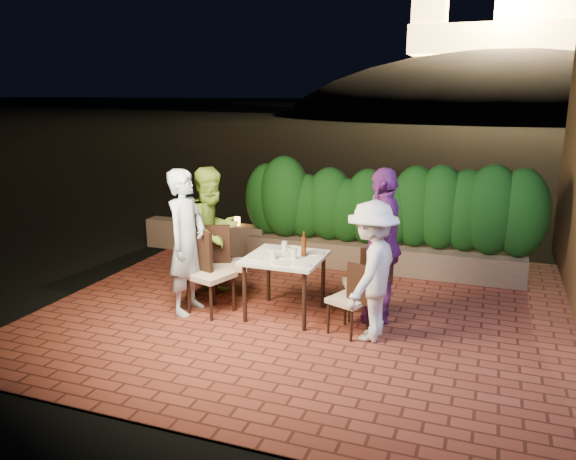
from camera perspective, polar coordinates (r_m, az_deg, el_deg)
The scene contains 29 objects.
ground at distance 6.76m, azimuth 3.70°, elevation -9.60°, with size 400.00×400.00×0.00m, color black.
terrace_floor at distance 7.22m, azimuth 4.84°, elevation -8.50°, with size 7.00×6.00×0.15m, color brown.
planter at distance 8.75m, azimuth 9.30°, elevation -2.69°, with size 4.20×0.55×0.40m, color brown.
hedge at distance 8.57m, azimuth 9.50°, elevation 2.12°, with size 4.00×0.70×1.10m, color #114013, non-canonical shape.
parapet at distance 9.72m, azimuth -8.30°, elevation -0.66°, with size 2.20×0.30×0.50m, color brown.
hill at distance 66.29m, azimuth 20.50°, elevation 7.28°, with size 52.00×40.00×22.00m, color black.
fortress at distance 66.41m, azimuth 21.62°, elevation 19.78°, with size 26.00×8.00×8.00m, color #FFCC7A, non-canonical shape.
dining_table at distance 6.85m, azimuth -0.29°, elevation -5.68°, with size 0.90×0.90×0.75m, color white, non-canonical shape.
plate_nw at distance 6.66m, azimuth -3.37°, elevation -2.85°, with size 0.19×0.19×0.01m, color white.
plate_sw at distance 7.05m, azimuth -1.52°, elevation -1.87°, with size 0.22×0.22×0.01m, color white.
plate_ne at distance 6.41m, azimuth 1.32°, elevation -3.48°, with size 0.25×0.25×0.01m, color white.
plate_se at distance 6.85m, azimuth 2.72°, elevation -2.34°, with size 0.24×0.24×0.01m, color white.
plate_centre at distance 6.72m, azimuth -0.27°, elevation -2.64°, with size 0.25×0.25×0.01m, color white.
plate_front at distance 6.45m, azimuth -0.76°, elevation -3.37°, with size 0.23×0.23×0.01m, color white.
glass_nw at distance 6.60m, azimuth -1.51°, elevation -2.48°, with size 0.07×0.07×0.12m, color silver.
glass_sw at distance 6.94m, azimuth -0.36°, elevation -1.66°, with size 0.07×0.07×0.12m, color silver.
glass_ne at distance 6.61m, azimuth 0.61°, elevation -2.47°, with size 0.07×0.07×0.12m, color silver.
glass_se at distance 6.78m, azimuth 1.25°, elevation -2.10°, with size 0.06×0.06×0.11m, color silver.
beer_bottle at distance 6.69m, azimuth 1.62°, elevation -1.40°, with size 0.06×0.06×0.31m, color #4A250C, non-canonical shape.
bowl at distance 6.99m, azimuth 0.35°, elevation -1.88°, with size 0.17×0.17×0.04m, color white.
chair_left_front at distance 6.95m, azimuth -7.88°, elevation -4.35°, with size 0.47×0.47×1.02m, color black, non-canonical shape.
chair_left_back at distance 7.33m, azimuth -6.01°, elevation -3.35°, with size 0.47×0.47×1.01m, color black, non-canonical shape.
chair_right_front at distance 6.37m, azimuth 6.18°, elevation -6.89°, with size 0.39×0.39×0.84m, color black, non-canonical shape.
chair_right_back at distance 6.83m, azimuth 7.44°, elevation -5.34°, with size 0.40×0.40×0.87m, color black, non-canonical shape.
diner_blue at distance 6.92m, azimuth -10.27°, elevation -1.22°, with size 0.65×0.43×1.79m, color silver.
diner_green at distance 7.43m, azimuth -7.70°, elevation -0.28°, with size 0.84×0.66×1.73m, color #92C33C.
diner_white at distance 6.17m, azimuth 8.48°, elevation -4.15°, with size 1.00×0.58×1.55m, color white.
diner_purple at distance 6.68m, azimuth 9.60°, elevation -1.51°, with size 1.08×0.45×1.84m, color #6B2776.
parapet_lamp at distance 9.38m, azimuth -5.19°, elevation 0.91°, with size 0.10×0.10×0.14m, color orange.
Camera 1 is at (1.73, -5.95, 2.67)m, focal length 35.00 mm.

